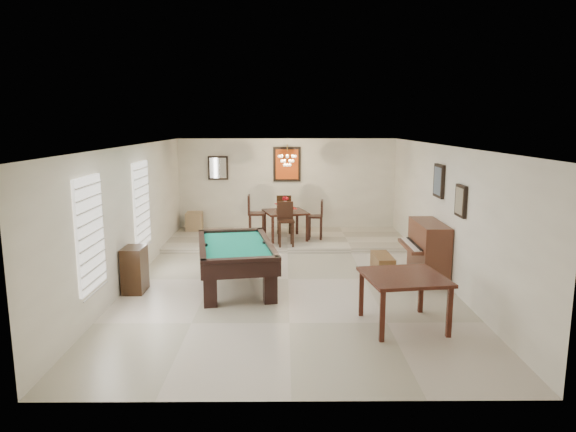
{
  "coord_description": "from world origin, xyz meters",
  "views": [
    {
      "loc": [
        -0.08,
        -9.68,
        3.02
      ],
      "look_at": [
        0.0,
        0.6,
        1.15
      ],
      "focal_mm": 32.0,
      "sensor_mm": 36.0,
      "label": 1
    }
  ],
  "objects_px": {
    "upright_piano": "(422,251)",
    "dining_chair_east": "(315,219)",
    "apothecary_chest": "(135,270)",
    "pool_table": "(236,266)",
    "dining_chair_north": "(284,214)",
    "piano_bench": "(382,267)",
    "square_table": "(403,301)",
    "flower_vase": "(285,201)",
    "chandelier": "(287,156)",
    "dining_table": "(285,223)",
    "dining_chair_west": "(257,217)",
    "corner_bench": "(194,221)",
    "dining_chair_south": "(286,224)"
  },
  "relations": [
    {
      "from": "upright_piano",
      "to": "dining_table",
      "type": "xyz_separation_m",
      "value": [
        -2.65,
        3.06,
        -0.03
      ]
    },
    {
      "from": "upright_piano",
      "to": "dining_chair_east",
      "type": "xyz_separation_m",
      "value": [
        -1.89,
        3.05,
        0.05
      ]
    },
    {
      "from": "dining_chair_south",
      "to": "dining_chair_north",
      "type": "xyz_separation_m",
      "value": [
        -0.04,
        1.51,
        -0.01
      ]
    },
    {
      "from": "upright_piano",
      "to": "dining_chair_north",
      "type": "relative_size",
      "value": 1.32
    },
    {
      "from": "square_table",
      "to": "apothecary_chest",
      "type": "distance_m",
      "value": 4.77
    },
    {
      "from": "dining_table",
      "to": "chandelier",
      "type": "xyz_separation_m",
      "value": [
        0.05,
        0.14,
        1.66
      ]
    },
    {
      "from": "dining_table",
      "to": "corner_bench",
      "type": "bearing_deg",
      "value": 155.86
    },
    {
      "from": "square_table",
      "to": "dining_chair_north",
      "type": "height_order",
      "value": "dining_chair_north"
    },
    {
      "from": "dining_table",
      "to": "flower_vase",
      "type": "xyz_separation_m",
      "value": [
        0.0,
        0.0,
        0.55
      ]
    },
    {
      "from": "pool_table",
      "to": "dining_chair_south",
      "type": "relative_size",
      "value": 2.32
    },
    {
      "from": "flower_vase",
      "to": "dining_chair_east",
      "type": "relative_size",
      "value": 0.27
    },
    {
      "from": "upright_piano",
      "to": "piano_bench",
      "type": "distance_m",
      "value": 0.81
    },
    {
      "from": "pool_table",
      "to": "chandelier",
      "type": "bearing_deg",
      "value": 65.12
    },
    {
      "from": "square_table",
      "to": "dining_chair_south",
      "type": "relative_size",
      "value": 1.09
    },
    {
      "from": "square_table",
      "to": "dining_chair_west",
      "type": "xyz_separation_m",
      "value": [
        -2.48,
        5.4,
        0.29
      ]
    },
    {
      "from": "dining_table",
      "to": "dining_chair_south",
      "type": "relative_size",
      "value": 0.96
    },
    {
      "from": "apothecary_chest",
      "to": "piano_bench",
      "type": "bearing_deg",
      "value": 9.6
    },
    {
      "from": "corner_bench",
      "to": "piano_bench",
      "type": "bearing_deg",
      "value": -43.11
    },
    {
      "from": "dining_table",
      "to": "chandelier",
      "type": "relative_size",
      "value": 1.68
    },
    {
      "from": "square_table",
      "to": "dining_chair_west",
      "type": "relative_size",
      "value": 1.02
    },
    {
      "from": "square_table",
      "to": "dining_chair_east",
      "type": "xyz_separation_m",
      "value": [
        -1.0,
        5.41,
        0.22
      ]
    },
    {
      "from": "piano_bench",
      "to": "chandelier",
      "type": "distance_m",
      "value": 4.15
    },
    {
      "from": "apothecary_chest",
      "to": "pool_table",
      "type": "bearing_deg",
      "value": 8.23
    },
    {
      "from": "upright_piano",
      "to": "dining_chair_south",
      "type": "bearing_deg",
      "value": 139.07
    },
    {
      "from": "piano_bench",
      "to": "dining_table",
      "type": "height_order",
      "value": "dining_table"
    },
    {
      "from": "dining_chair_west",
      "to": "upright_piano",
      "type": "bearing_deg",
      "value": -133.29
    },
    {
      "from": "apothecary_chest",
      "to": "dining_chair_south",
      "type": "relative_size",
      "value": 0.79
    },
    {
      "from": "dining_table",
      "to": "flower_vase",
      "type": "distance_m",
      "value": 0.55
    },
    {
      "from": "pool_table",
      "to": "dining_chair_east",
      "type": "height_order",
      "value": "dining_chair_east"
    },
    {
      "from": "square_table",
      "to": "apothecary_chest",
      "type": "bearing_deg",
      "value": 160.0
    },
    {
      "from": "dining_chair_south",
      "to": "dining_chair_east",
      "type": "relative_size",
      "value": 1.06
    },
    {
      "from": "pool_table",
      "to": "dining_chair_east",
      "type": "distance_m",
      "value": 3.91
    },
    {
      "from": "piano_bench",
      "to": "dining_chair_south",
      "type": "xyz_separation_m",
      "value": [
        -1.9,
        2.23,
        0.41
      ]
    },
    {
      "from": "apothecary_chest",
      "to": "dining_chair_north",
      "type": "distance_m",
      "value": 5.27
    },
    {
      "from": "square_table",
      "to": "chandelier",
      "type": "relative_size",
      "value": 1.91
    },
    {
      "from": "dining_table",
      "to": "dining_chair_east",
      "type": "distance_m",
      "value": 0.76
    },
    {
      "from": "upright_piano",
      "to": "dining_chair_north",
      "type": "distance_m",
      "value": 4.65
    },
    {
      "from": "dining_chair_west",
      "to": "square_table",
      "type": "bearing_deg",
      "value": -156.57
    },
    {
      "from": "dining_chair_north",
      "to": "dining_chair_east",
      "type": "bearing_deg",
      "value": 137.24
    },
    {
      "from": "dining_table",
      "to": "dining_chair_west",
      "type": "bearing_deg",
      "value": -178.57
    },
    {
      "from": "flower_vase",
      "to": "square_table",
      "type": "bearing_deg",
      "value": -72.09
    },
    {
      "from": "dining_chair_west",
      "to": "pool_table",
      "type": "bearing_deg",
      "value": 175.44
    },
    {
      "from": "apothecary_chest",
      "to": "dining_chair_west",
      "type": "bearing_deg",
      "value": 62.03
    },
    {
      "from": "square_table",
      "to": "corner_bench",
      "type": "bearing_deg",
      "value": 123.04
    },
    {
      "from": "upright_piano",
      "to": "dining_chair_west",
      "type": "distance_m",
      "value": 4.55
    },
    {
      "from": "dining_chair_east",
      "to": "square_table",
      "type": "bearing_deg",
      "value": 16.85
    },
    {
      "from": "piano_bench",
      "to": "dining_chair_west",
      "type": "relative_size",
      "value": 0.75
    },
    {
      "from": "dining_chair_south",
      "to": "dining_chair_west",
      "type": "relative_size",
      "value": 0.93
    },
    {
      "from": "dining_chair_south",
      "to": "corner_bench",
      "type": "relative_size",
      "value": 1.94
    },
    {
      "from": "piano_bench",
      "to": "dining_chair_south",
      "type": "distance_m",
      "value": 2.96
    }
  ]
}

